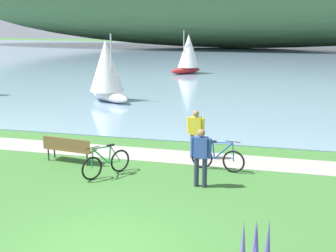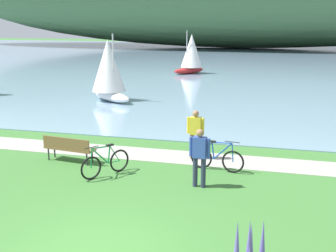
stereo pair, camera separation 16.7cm
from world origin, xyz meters
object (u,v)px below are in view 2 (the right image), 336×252
(bicycle_beside_path, at_px, (105,163))
(bicycle_leaning_near_bench, at_px, (217,158))
(person_on_the_grass, at_px, (200,154))
(park_bench_near_camera, at_px, (68,147))
(sailboat_toward_hillside, at_px, (109,70))
(person_at_shoreline, at_px, (196,131))
(sailboat_mid_bay, at_px, (191,53))

(bicycle_beside_path, bearing_deg, bicycle_leaning_near_bench, 22.15)
(person_on_the_grass, bearing_deg, park_bench_near_camera, 166.75)
(sailboat_toward_hillside, bearing_deg, park_bench_near_camera, -74.76)
(person_at_shoreline, xyz_separation_m, sailboat_toward_hillside, (-7.04, 9.51, 0.90))
(person_on_the_grass, xyz_separation_m, sailboat_toward_hillside, (-7.65, 12.02, 0.90))
(person_on_the_grass, height_order, sailboat_mid_bay, sailboat_mid_bay)
(bicycle_beside_path, bearing_deg, sailboat_mid_bay, 95.98)
(bicycle_leaning_near_bench, distance_m, sailboat_toward_hillside, 13.25)
(park_bench_near_camera, xyz_separation_m, person_on_the_grass, (4.68, -1.10, 0.46))
(person_on_the_grass, distance_m, sailboat_mid_bay, 27.23)
(bicycle_beside_path, bearing_deg, park_bench_near_camera, 151.97)
(bicycle_beside_path, distance_m, sailboat_mid_bay, 26.60)
(bicycle_leaning_near_bench, relative_size, person_on_the_grass, 1.03)
(person_at_shoreline, bearing_deg, park_bench_near_camera, -160.91)
(park_bench_near_camera, bearing_deg, bicycle_leaning_near_bench, 4.75)
(bicycle_leaning_near_bench, height_order, person_at_shoreline, person_at_shoreline)
(park_bench_near_camera, bearing_deg, bicycle_beside_path, -28.03)
(bicycle_beside_path, height_order, sailboat_mid_bay, sailboat_mid_bay)
(person_on_the_grass, bearing_deg, bicycle_beside_path, 176.35)
(person_on_the_grass, bearing_deg, sailboat_mid_bay, 102.15)
(park_bench_near_camera, xyz_separation_m, person_at_shoreline, (4.07, 1.41, 0.46))
(person_at_shoreline, distance_m, sailboat_toward_hillside, 11.87)
(sailboat_mid_bay, height_order, sailboat_toward_hillside, sailboat_toward_hillside)
(bicycle_beside_path, bearing_deg, person_at_shoreline, 44.60)
(person_at_shoreline, distance_m, person_on_the_grass, 2.58)
(bicycle_beside_path, distance_m, person_on_the_grass, 3.02)
(person_at_shoreline, bearing_deg, sailboat_mid_bay, 102.00)
(bicycle_leaning_near_bench, bearing_deg, park_bench_near_camera, -175.25)
(sailboat_toward_hillside, bearing_deg, bicycle_leaning_near_bench, -52.91)
(person_at_shoreline, relative_size, sailboat_toward_hillside, 0.44)
(bicycle_beside_path, distance_m, person_at_shoreline, 3.35)
(park_bench_near_camera, height_order, sailboat_mid_bay, sailboat_mid_bay)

